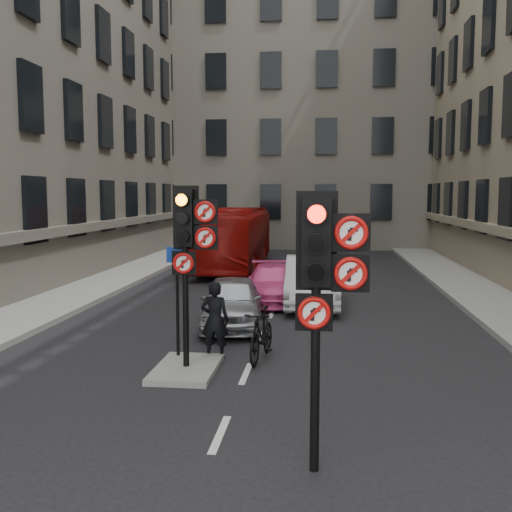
% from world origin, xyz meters
% --- Properties ---
extents(ground, '(120.00, 120.00, 0.00)m').
position_xyz_m(ground, '(0.00, 0.00, 0.00)').
color(ground, black).
rests_on(ground, ground).
extents(pavement_left, '(3.00, 50.00, 0.16)m').
position_xyz_m(pavement_left, '(-7.20, 12.00, 0.08)').
color(pavement_left, gray).
rests_on(pavement_left, ground).
extents(centre_island, '(1.20, 2.00, 0.12)m').
position_xyz_m(centre_island, '(-1.20, 5.00, 0.06)').
color(centre_island, gray).
rests_on(centre_island, ground).
extents(building_far, '(30.00, 14.00, 20.00)m').
position_xyz_m(building_far, '(0.00, 38.00, 10.00)').
color(building_far, '#6D675C').
rests_on(building_far, ground).
extents(signal_near, '(0.91, 0.40, 3.58)m').
position_xyz_m(signal_near, '(1.49, 0.99, 2.58)').
color(signal_near, black).
rests_on(signal_near, ground).
extents(signal_far, '(0.91, 0.40, 3.58)m').
position_xyz_m(signal_far, '(-1.11, 4.99, 2.70)').
color(signal_far, black).
rests_on(signal_far, centre_island).
extents(car_silver, '(1.95, 4.03, 1.33)m').
position_xyz_m(car_silver, '(-0.92, 9.14, 0.66)').
color(car_silver, '#9C9DA3').
rests_on(car_silver, ground).
extents(car_white, '(1.76, 4.72, 1.54)m').
position_xyz_m(car_white, '(1.15, 12.42, 0.77)').
color(car_white, silver).
rests_on(car_white, ground).
extents(car_pink, '(2.08, 4.26, 1.19)m').
position_xyz_m(car_pink, '(-0.13, 12.87, 0.60)').
color(car_pink, '#E94491').
rests_on(car_pink, ground).
extents(bus_red, '(2.50, 10.33, 2.87)m').
position_xyz_m(bus_red, '(-2.63, 21.46, 1.44)').
color(bus_red, '#9B0E0B').
rests_on(bus_red, ground).
extents(motorcycle, '(0.78, 1.92, 1.12)m').
position_xyz_m(motorcycle, '(0.20, 6.00, 0.56)').
color(motorcycle, black).
rests_on(motorcycle, ground).
extents(motorcyclist, '(0.64, 0.44, 1.69)m').
position_xyz_m(motorcyclist, '(-0.80, 6.00, 0.85)').
color(motorcyclist, black).
rests_on(motorcyclist, ground).
extents(info_sign, '(0.40, 0.13, 2.31)m').
position_xyz_m(info_sign, '(-1.55, 5.73, 1.61)').
color(info_sign, black).
rests_on(info_sign, centre_island).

